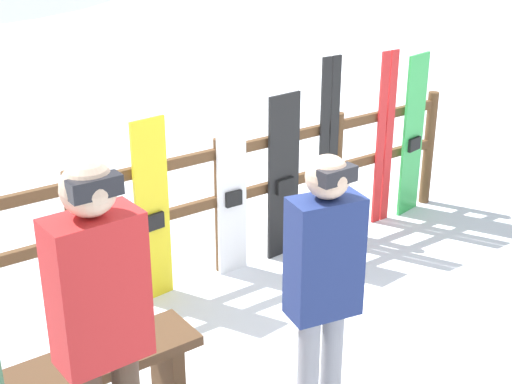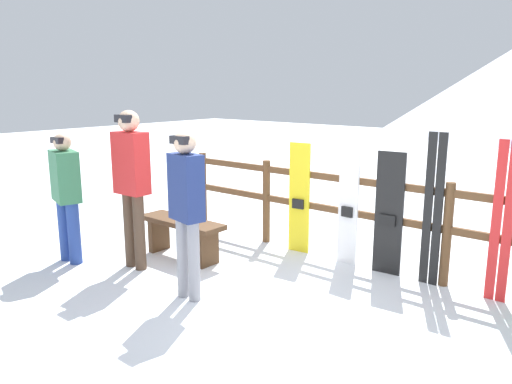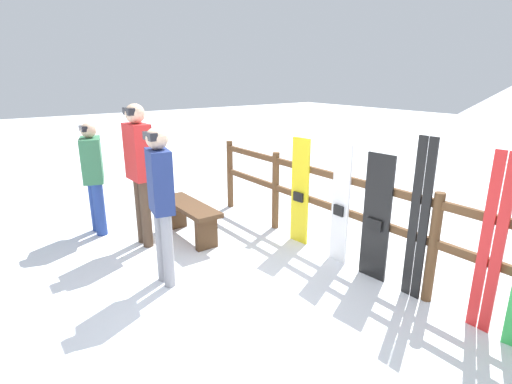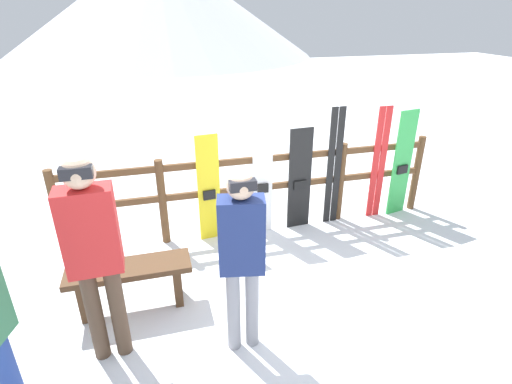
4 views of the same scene
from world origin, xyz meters
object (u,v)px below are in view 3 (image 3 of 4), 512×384
bench (190,214)px  person_navy (161,194)px  snowboard_white (340,205)px  snowboard_yellow (300,192)px  person_plaid_green (93,172)px  ski_pair_black (419,220)px  snowboard_black_stripe (376,218)px  person_red (139,164)px  ski_pair_red (492,245)px

bench → person_navy: size_ratio=0.71×
snowboard_white → person_navy: bearing=-110.7°
snowboard_yellow → person_navy: bearing=-90.6°
person_plaid_green → snowboard_white: person_plaid_green is taller
snowboard_yellow → ski_pair_black: ski_pair_black is taller
bench → ski_pair_black: ski_pair_black is taller
person_navy → snowboard_black_stripe: 2.26m
person_plaid_green → person_red: 0.87m
person_navy → ski_pair_black: person_navy is taller
person_navy → ski_pair_red: bearing=38.5°
person_navy → snowboard_white: size_ratio=1.18×
person_red → snowboard_yellow: bearing=56.0°
snowboard_yellow → person_red: bearing=-124.0°
snowboard_black_stripe → ski_pair_black: size_ratio=0.85×
ski_pair_black → bench: bearing=-157.3°
person_navy → ski_pair_red: person_navy is taller
ski_pair_red → person_red: bearing=-154.2°
snowboard_white → ski_pair_black: bearing=0.2°
bench → snowboard_yellow: size_ratio=0.84×
person_plaid_green → person_navy: bearing=5.2°
snowboard_yellow → snowboard_white: snowboard_white is taller
person_plaid_green → ski_pair_black: bearing=29.9°
bench → person_red: person_red is taller
person_navy → snowboard_yellow: bearing=89.4°
bench → person_red: size_ratio=0.65×
ski_pair_black → snowboard_white: bearing=-179.8°
bench → snowboard_black_stripe: bearing=27.0°
person_plaid_green → snowboard_black_stripe: bearing=33.5°
person_red → ski_pair_red: (3.48, 1.68, -0.28)m
bench → ski_pair_red: bearing=18.5°
snowboard_yellow → ski_pair_red: (2.35, 0.00, 0.10)m
person_navy → ski_pair_black: (1.70, 1.88, -0.18)m
ski_pair_black → ski_pair_red: ski_pair_black is taller
snowboard_white → snowboard_black_stripe: (0.51, -0.00, -0.02)m
person_plaid_green → ski_pair_red: (4.24, 2.05, -0.09)m
bench → person_plaid_green: bearing=-134.6°
snowboard_yellow → ski_pair_black: bearing=0.1°
person_navy → person_red: 1.13m
ski_pair_red → person_plaid_green: bearing=-154.2°
person_plaid_green → snowboard_yellow: bearing=47.2°
bench → ski_pair_red: 3.52m
bench → person_navy: (0.94, -0.78, 0.64)m
bench → snowboard_yellow: bearing=48.9°
person_navy → ski_pair_red: size_ratio=1.05×
bench → person_navy: bearing=-39.4°
person_navy → ski_pair_red: 3.03m
bench → ski_pair_black: 2.90m
snowboard_yellow → snowboard_black_stripe: 1.20m
person_navy → snowboard_white: person_navy is taller
ski_pair_black → person_plaid_green: bearing=-150.1°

